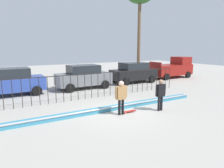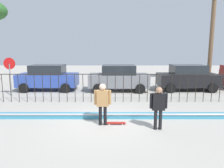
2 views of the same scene
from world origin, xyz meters
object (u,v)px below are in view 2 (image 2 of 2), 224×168
camera_operator (159,104)px  parked_car_blue (49,77)px  skateboard (117,123)px  parked_car_gray (119,78)px  stop_sign (11,71)px  parked_car_black (188,77)px  skateboarder (103,101)px

camera_operator → parked_car_blue: (-6.49, 7.72, -0.03)m
skateboard → camera_operator: size_ratio=0.48×
parked_car_gray → stop_sign: (-7.14, -1.57, 0.64)m
parked_car_blue → parked_car_black: size_ratio=1.00×
parked_car_gray → skateboarder: bearing=-97.7°
camera_operator → skateboard: bearing=29.8°
skateboarder → parked_car_blue: bearing=155.1°
parked_car_gray → parked_car_black: same height
skateboarder → skateboard: (0.54, 0.07, -0.96)m
parked_car_black → stop_sign: stop_sign is taller
camera_operator → parked_car_gray: parked_car_gray is taller
parked_car_gray → parked_car_black: 5.10m
camera_operator → parked_car_blue: parked_car_blue is taller
skateboarder → parked_car_gray: 7.05m
parked_car_gray → parked_car_blue: bearing=176.6°
skateboarder → parked_car_gray: size_ratio=0.40×
skateboard → parked_car_gray: 7.00m
camera_operator → stop_sign: (-8.41, 5.91, 0.62)m
skateboarder → parked_car_gray: (0.86, 7.00, -0.05)m
skateboarder → parked_car_blue: 8.45m
parked_car_blue → stop_sign: 2.72m
parked_car_blue → parked_car_black: 10.31m
skateboarder → camera_operator: (2.14, -0.48, -0.02)m
camera_operator → parked_car_blue: size_ratio=0.39×
parked_car_gray → skateboard: bearing=-93.4°
skateboarder → parked_car_black: (5.96, 7.21, -0.05)m
skateboard → camera_operator: 1.94m
parked_car_black → stop_sign: bearing=-175.7°
skateboard → camera_operator: (1.61, -0.54, 0.94)m
parked_car_black → skateboarder: bearing=-133.5°
skateboarder → skateboard: 1.11m
skateboard → parked_car_black: bearing=64.9°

